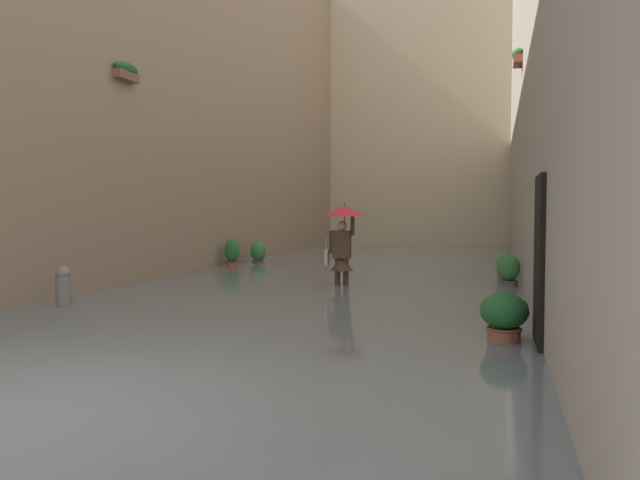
% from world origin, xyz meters
% --- Properties ---
extents(ground_plane, '(60.00, 60.00, 0.00)m').
position_xyz_m(ground_plane, '(0.00, -11.72, 0.00)').
color(ground_plane, gray).
extents(flood_water, '(8.88, 29.44, 0.21)m').
position_xyz_m(flood_water, '(0.00, -11.72, 0.11)').
color(flood_water, slate).
rests_on(flood_water, ground_plane).
extents(building_facade_left, '(2.04, 27.44, 12.68)m').
position_xyz_m(building_facade_left, '(-4.94, -11.72, 6.34)').
color(building_facade_left, '#A89989').
rests_on(building_facade_left, ground_plane).
extents(building_facade_right, '(2.04, 27.44, 11.83)m').
position_xyz_m(building_facade_right, '(4.94, -11.71, 5.92)').
color(building_facade_right, gray).
rests_on(building_facade_right, ground_plane).
extents(building_facade_far, '(11.68, 1.80, 12.92)m').
position_xyz_m(building_facade_far, '(0.00, -24.34, 6.46)').
color(building_facade_far, beige).
rests_on(building_facade_far, ground_plane).
extents(person_wading, '(0.91, 0.91, 1.96)m').
position_xyz_m(person_wading, '(-0.40, -8.46, 1.32)').
color(person_wading, '#2D2319').
rests_on(person_wading, ground_plane).
extents(potted_plant_far_right, '(0.43, 0.43, 1.00)m').
position_xyz_m(potted_plant_far_right, '(3.68, -11.72, 0.52)').
color(potted_plant_far_right, '#9E563D').
rests_on(potted_plant_far_right, ground_plane).
extents(potted_plant_near_right, '(0.48, 0.48, 0.86)m').
position_xyz_m(potted_plant_near_right, '(3.52, -13.27, 0.47)').
color(potted_plant_near_right, '#66605B').
rests_on(potted_plant_near_right, ground_plane).
extents(potted_plant_mid_left, '(0.48, 0.48, 0.90)m').
position_xyz_m(potted_plant_mid_left, '(-3.76, -9.31, 0.49)').
color(potted_plant_mid_left, '#66605B').
rests_on(potted_plant_mid_left, ground_plane).
extents(potted_plant_near_left, '(0.50, 0.50, 0.76)m').
position_xyz_m(potted_plant_near_left, '(-3.76, -11.00, 0.41)').
color(potted_plant_near_left, brown).
rests_on(potted_plant_near_left, ground_plane).
extents(potted_plant_far_left, '(0.57, 0.57, 0.80)m').
position_xyz_m(potted_plant_far_left, '(-3.62, -3.66, 0.47)').
color(potted_plant_far_left, '#9E563D').
rests_on(potted_plant_far_left, ground_plane).
extents(mooring_bollard, '(0.26, 0.26, 0.87)m').
position_xyz_m(mooring_bollard, '(3.36, -4.45, 0.43)').
color(mooring_bollard, gray).
rests_on(mooring_bollard, ground_plane).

